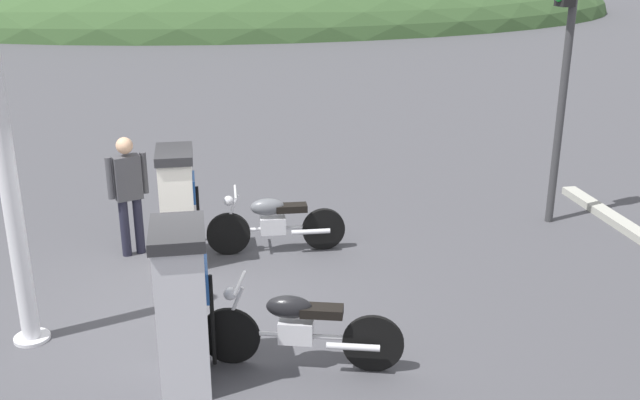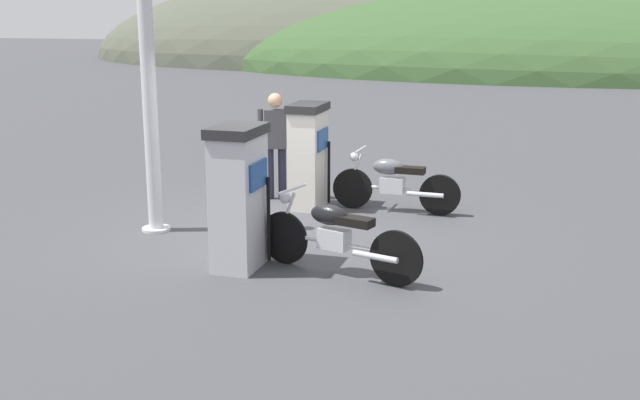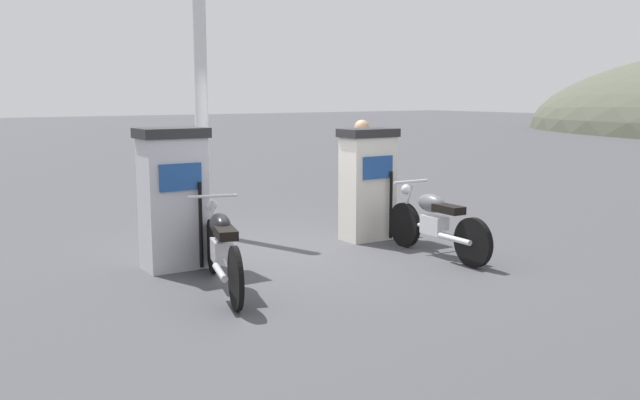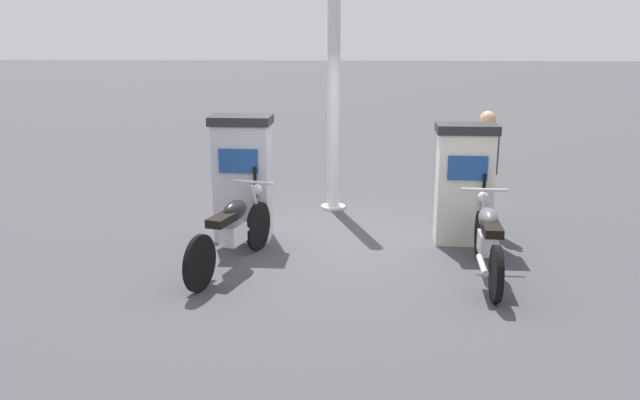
% 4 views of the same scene
% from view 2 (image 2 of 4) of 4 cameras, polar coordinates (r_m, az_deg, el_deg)
% --- Properties ---
extents(ground_plane, '(120.00, 120.00, 0.00)m').
position_cam_2_polar(ground_plane, '(10.75, -2.80, -2.45)').
color(ground_plane, '#424247').
extents(fuel_pump_near, '(0.59, 0.83, 1.71)m').
position_cam_2_polar(fuel_pump_near, '(9.17, -5.98, 0.24)').
color(fuel_pump_near, silver).
rests_on(fuel_pump_near, ground).
extents(fuel_pump_far, '(0.55, 0.82, 1.62)m').
position_cam_2_polar(fuel_pump_far, '(11.96, -0.86, 3.31)').
color(fuel_pump_far, silver).
rests_on(fuel_pump_far, ground).
extents(motorcycle_near_pump, '(2.07, 0.85, 0.96)m').
position_cam_2_polar(motorcycle_near_pump, '(8.99, 1.12, -2.51)').
color(motorcycle_near_pump, black).
rests_on(motorcycle_near_pump, ground).
extents(motorcycle_far_pump, '(1.98, 0.56, 0.95)m').
position_cam_2_polar(motorcycle_far_pump, '(11.83, 5.44, 1.28)').
color(motorcycle_far_pump, black).
rests_on(motorcycle_far_pump, ground).
extents(attendant_person, '(0.57, 0.31, 1.72)m').
position_cam_2_polar(attendant_person, '(12.49, -3.28, 4.53)').
color(attendant_person, '#1E1E2D').
rests_on(attendant_person, ground).
extents(canopy_support_pole, '(0.40, 0.40, 3.83)m').
position_cam_2_polar(canopy_support_pole, '(10.76, -12.41, 7.28)').
color(canopy_support_pole, silver).
rests_on(canopy_support_pole, ground).
extents(distant_hill_main, '(39.56, 23.11, 10.61)m').
position_cam_2_polar(distant_hill_main, '(47.55, 6.57, 10.21)').
color(distant_hill_main, '#4C5142').
rests_on(distant_hill_main, ground).
extents(distant_hill_secondary, '(39.87, 23.78, 8.92)m').
position_cam_2_polar(distant_hill_secondary, '(43.78, 17.35, 9.36)').
color(distant_hill_secondary, '#38562D').
rests_on(distant_hill_secondary, ground).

